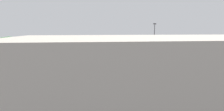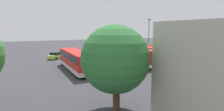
{
  "view_description": "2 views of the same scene",
  "coord_description": "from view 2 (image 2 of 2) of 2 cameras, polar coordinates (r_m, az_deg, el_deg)",
  "views": [
    {
      "loc": [
        4.49,
        42.02,
        7.26
      ],
      "look_at": [
        -0.35,
        4.33,
        1.62
      ],
      "focal_mm": 28.27,
      "sensor_mm": 36.0,
      "label": 1
    },
    {
      "loc": [
        18.06,
        36.67,
        6.26
      ],
      "look_at": [
        2.4,
        4.95,
        1.2
      ],
      "focal_mm": 29.77,
      "sensor_mm": 36.0,
      "label": 2
    }
  ],
  "objects": [
    {
      "name": "waste_bin_yellow",
      "position": [
        39.77,
        -0.11,
        -0.22
      ],
      "size": [
        0.6,
        0.6,
        0.95
      ],
      "primitive_type": "cylinder",
      "color": "#197F33",
      "rests_on": "ground"
    },
    {
      "name": "ground_plane",
      "position": [
        41.35,
        -0.05,
        -0.56
      ],
      "size": [
        140.0,
        140.0,
        0.0
      ],
      "primitive_type": "plane",
      "color": "#38383D"
    },
    {
      "name": "lamp_post_tall",
      "position": [
        50.84,
        11.24,
        6.7
      ],
      "size": [
        0.7,
        0.3,
        8.86
      ],
      "color": "#38383D",
      "rests_on": "ground"
    },
    {
      "name": "car_hatchback_silver",
      "position": [
        45.66,
        -3.57,
        1.13
      ],
      "size": [
        4.64,
        2.56,
        1.43
      ],
      "color": "black",
      "rests_on": "ground"
    },
    {
      "name": "bus_single_deck_fourth",
      "position": [
        33.13,
        7.28,
        0.03
      ],
      "size": [
        2.83,
        10.79,
        2.95
      ],
      "color": "#A51919",
      "rests_on": "ground"
    },
    {
      "name": "tree_rightmost",
      "position": [
        14.1,
        1.75,
        -2.77
      ],
      "size": [
        3.55,
        3.55,
        5.38
      ],
      "color": "#4C3823",
      "rests_on": "ground"
    },
    {
      "name": "box_truck_blue",
      "position": [
        44.23,
        29.04,
        1.21
      ],
      "size": [
        3.63,
        7.8,
        3.2
      ],
      "color": "#595960",
      "rests_on": "ground"
    },
    {
      "name": "car_small_green",
      "position": [
        41.23,
        -16.81,
        0.04
      ],
      "size": [
        4.08,
        4.48,
        1.43
      ],
      "color": "#A5D14C",
      "rests_on": "ground"
    },
    {
      "name": "tree_midleft",
      "position": [
        13.73,
        1.0,
        -1.15
      ],
      "size": [
        5.13,
        5.13,
        6.61
      ],
      "color": "#4C3823",
      "rests_on": "ground"
    },
    {
      "name": "bus_single_deck_sixth",
      "position": [
        29.01,
        -3.57,
        -1.07
      ],
      "size": [
        3.13,
        10.95,
        2.95
      ],
      "color": "red",
      "rests_on": "ground"
    },
    {
      "name": "bus_double_decker_fifth",
      "position": [
        30.7,
        1.82,
        1.01
      ],
      "size": [
        2.87,
        11.78,
        4.55
      ],
      "color": "#B71411",
      "rests_on": "ground"
    },
    {
      "name": "bus_single_deck_seventh",
      "position": [
        28.68,
        -11.03,
        -1.31
      ],
      "size": [
        2.68,
        11.91,
        2.95
      ],
      "color": "red",
      "rests_on": "ground"
    },
    {
      "name": "bus_single_deck_third",
      "position": [
        34.32,
        13.18,
        0.16
      ],
      "size": [
        3.14,
        10.88,
        2.95
      ],
      "color": "red",
      "rests_on": "ground"
    },
    {
      "name": "bus_single_deck_near_end",
      "position": [
        39.75,
        20.2,
        0.94
      ],
      "size": [
        3.06,
        10.67,
        2.95
      ],
      "color": "#B71411",
      "rests_on": "ground"
    },
    {
      "name": "bus_single_deck_second",
      "position": [
        37.2,
        17.16,
        0.61
      ],
      "size": [
        3.0,
        10.43,
        2.95
      ],
      "color": "red",
      "rests_on": "ground"
    }
  ]
}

